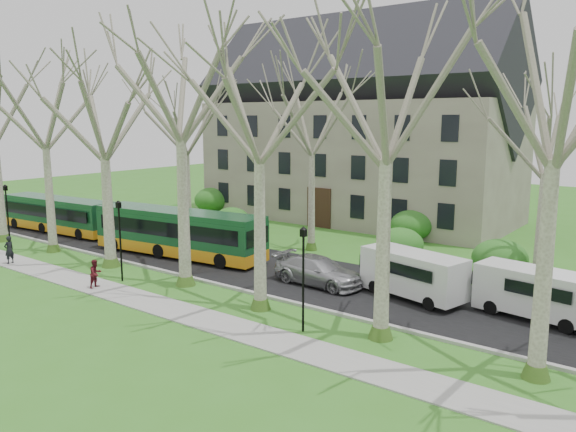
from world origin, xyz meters
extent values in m
plane|color=#367621|center=(0.00, 0.00, 0.00)|extent=(120.00, 120.00, 0.00)
cube|color=gray|center=(0.00, -2.50, 0.03)|extent=(70.00, 2.00, 0.06)
cube|color=black|center=(0.00, 5.50, 0.03)|extent=(80.00, 8.00, 0.06)
cube|color=#A5A39E|center=(0.00, 1.50, 0.07)|extent=(80.00, 0.25, 0.14)
cube|color=slate|center=(-6.00, 24.00, 5.00)|extent=(26.00, 12.00, 10.00)
cylinder|color=black|center=(-18.00, -1.00, 2.00)|extent=(0.10, 0.10, 4.00)
cube|color=black|center=(-18.00, -1.00, 4.15)|extent=(0.22, 0.22, 0.30)
cylinder|color=black|center=(-6.00, -1.00, 2.00)|extent=(0.10, 0.10, 4.00)
cube|color=black|center=(-6.00, -1.00, 4.15)|extent=(0.22, 0.22, 0.30)
cylinder|color=black|center=(6.00, -1.00, 2.00)|extent=(0.10, 0.10, 4.00)
cube|color=black|center=(6.00, -1.00, 4.15)|extent=(0.22, 0.22, 0.30)
ellipsoid|color=#164F19|center=(-16.00, 12.00, 1.00)|extent=(2.60, 2.60, 2.00)
ellipsoid|color=#164F19|center=(-10.00, 12.00, 1.00)|extent=(2.60, 2.60, 2.00)
ellipsoid|color=#164F19|center=(4.00, 12.00, 1.00)|extent=(2.60, 2.60, 2.00)
ellipsoid|color=#164F19|center=(10.00, 12.00, 1.00)|extent=(2.60, 2.60, 2.00)
ellipsoid|color=#164F19|center=(-18.00, 18.00, 1.00)|extent=(2.60, 2.60, 2.00)
ellipsoid|color=#164F19|center=(2.00, 18.00, 1.00)|extent=(2.60, 2.60, 2.00)
imported|color=#A2A2A6|center=(2.88, 4.73, 0.79)|extent=(5.13, 2.28, 1.46)
imported|color=black|center=(-14.34, -2.87, 0.89)|extent=(0.51, 0.67, 1.67)
imported|color=#52121B|center=(-5.95, -2.64, 0.80)|extent=(0.66, 0.79, 1.47)
camera|label=1|loc=(18.76, -18.91, 8.68)|focal=35.00mm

